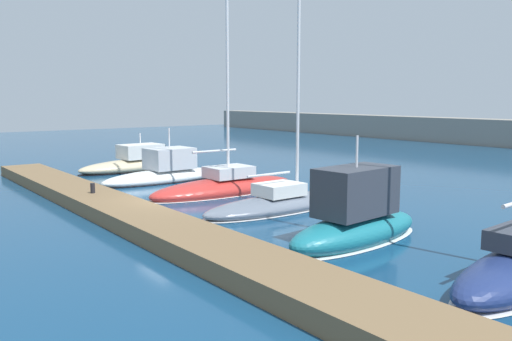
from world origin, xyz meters
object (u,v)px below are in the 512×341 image
at_px(motorboat_white_second, 166,173).
at_px(sailboat_slate_fourth, 279,202).
at_px(dock_bollard, 93,188).
at_px(motorboat_sand_nearest, 140,163).
at_px(sailboat_red_third, 225,186).
at_px(motorboat_teal_fifth, 357,218).

relative_size(motorboat_white_second, sailboat_slate_fourth, 0.56).
bearing_deg(sailboat_slate_fourth, dock_bollard, 136.36).
bearing_deg(motorboat_sand_nearest, motorboat_white_second, -102.92).
xyz_separation_m(motorboat_sand_nearest, motorboat_white_second, (5.22, -0.86, 0.04)).
bearing_deg(sailboat_red_third, motorboat_white_second, 95.21).
distance_m(sailboat_red_third, motorboat_teal_fifth, 10.29).
distance_m(motorboat_sand_nearest, dock_bollard, 11.84).
relative_size(motorboat_sand_nearest, motorboat_white_second, 1.11).
relative_size(motorboat_white_second, sailboat_red_third, 0.45).
height_order(sailboat_slate_fourth, motorboat_teal_fifth, sailboat_slate_fourth).
distance_m(sailboat_red_third, sailboat_slate_fourth, 4.70).
relative_size(sailboat_slate_fourth, motorboat_teal_fifth, 2.20).
height_order(motorboat_sand_nearest, motorboat_white_second, motorboat_white_second).
distance_m(sailboat_slate_fourth, motorboat_teal_fifth, 5.62).
xyz_separation_m(sailboat_slate_fourth, dock_bollard, (-5.59, -6.04, 0.48)).
distance_m(motorboat_sand_nearest, sailboat_red_third, 10.60).
height_order(sailboat_slate_fourth, dock_bollard, sailboat_slate_fourth).
distance_m(motorboat_white_second, dock_bollard, 7.43).
bearing_deg(motorboat_sand_nearest, dock_bollard, -128.64).
height_order(sailboat_red_third, motorboat_teal_fifth, sailboat_red_third).
bearing_deg(motorboat_teal_fifth, sailboat_slate_fourth, 72.72).
height_order(motorboat_white_second, motorboat_teal_fifth, motorboat_teal_fifth).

